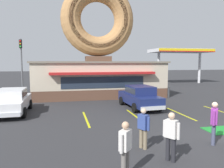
{
  "coord_description": "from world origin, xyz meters",
  "views": [
    {
      "loc": [
        -6.31,
        -7.39,
        3.25
      ],
      "look_at": [
        -3.54,
        5.0,
        2.0
      ],
      "focal_mm": 35.0,
      "sensor_mm": 36.0,
      "label": 1
    }
  ],
  "objects": [
    {
      "name": "car_navy",
      "position": [
        -1.02,
        7.25,
        0.87
      ],
      "size": [
        2.17,
        4.65,
        1.6
      ],
      "color": "navy",
      "rests_on": "ground"
    },
    {
      "name": "traffic_light_pole",
      "position": [
        -10.72,
        17.91,
        3.71
      ],
      "size": [
        0.28,
        0.47,
        5.8
      ],
      "color": "#595B60",
      "rests_on": "ground"
    },
    {
      "name": "parking_stripe_centre",
      "position": [
        3.92,
        5.0,
        0.0
      ],
      "size": [
        0.12,
        3.6,
        0.01
      ],
      "primitive_type": "cube",
      "color": "yellow",
      "rests_on": "ground"
    },
    {
      "name": "trash_bin",
      "position": [
        3.15,
        11.37,
        0.5
      ],
      "size": [
        0.57,
        0.57,
        0.97
      ],
      "color": "#51565B",
      "rests_on": "ground"
    },
    {
      "name": "parking_stripe_far_left",
      "position": [
        -5.08,
        5.0,
        0.0
      ],
      "size": [
        0.12,
        3.6,
        0.01
      ],
      "primitive_type": "cube",
      "color": "yellow",
      "rests_on": "ground"
    },
    {
      "name": "donut_shop_building",
      "position": [
        -2.94,
        13.94,
        3.74
      ],
      "size": [
        12.3,
        6.75,
        10.96
      ],
      "color": "brown",
      "rests_on": "ground"
    },
    {
      "name": "pedestrian_crossing_woman",
      "position": [
        -4.64,
        -1.66,
        0.89
      ],
      "size": [
        0.43,
        0.47,
        1.61
      ],
      "color": "slate",
      "rests_on": "ground"
    },
    {
      "name": "ground_plane",
      "position": [
        0.0,
        0.0,
        0.0
      ],
      "size": [
        160.0,
        160.0,
        0.0
      ],
      "primitive_type": "plane",
      "color": "#2D2D30"
    },
    {
      "name": "car_white",
      "position": [
        -9.52,
        7.3,
        0.87
      ],
      "size": [
        2.03,
        4.58,
        1.6
      ],
      "color": "silver",
      "rests_on": "ground"
    },
    {
      "name": "parking_stripe_left",
      "position": [
        -2.08,
        5.0,
        0.0
      ],
      "size": [
        0.12,
        3.6,
        0.01
      ],
      "primitive_type": "cube",
      "color": "yellow",
      "rests_on": "ground"
    },
    {
      "name": "pedestrian_leather_jacket_man",
      "position": [
        -0.53,
        -0.05,
        0.95
      ],
      "size": [
        0.43,
        0.48,
        1.71
      ],
      "color": "#474C66",
      "rests_on": "ground"
    },
    {
      "name": "pedestrian_hooded_kid",
      "position": [
        -3.41,
        0.17,
        0.85
      ],
      "size": [
        0.38,
        0.54,
        1.55
      ],
      "color": "#7F7056",
      "rests_on": "ground"
    },
    {
      "name": "pedestrian_blue_sweater_man",
      "position": [
        -2.91,
        -1.05,
        0.91
      ],
      "size": [
        0.42,
        0.5,
        1.64
      ],
      "color": "#232328",
      "rests_on": "ground"
    },
    {
      "name": "parking_stripe_mid_left",
      "position": [
        0.92,
        5.0,
        0.0
      ],
      "size": [
        0.12,
        3.6,
        0.01
      ],
      "primitive_type": "cube",
      "color": "yellow",
      "rests_on": "ground"
    },
    {
      "name": "gas_station_canopy",
      "position": [
        11.33,
        23.45,
        4.86
      ],
      "size": [
        9.0,
        4.46,
        5.3
      ],
      "color": "silver",
      "rests_on": "ground"
    }
  ]
}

